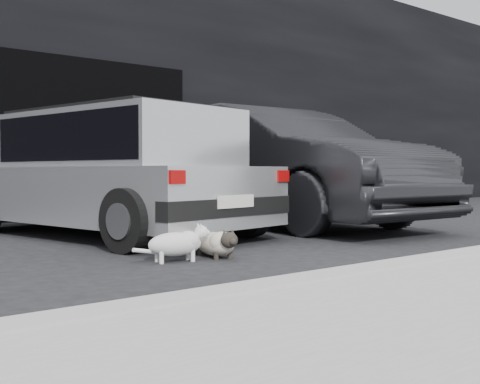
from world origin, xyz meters
TOP-DOWN VIEW (x-y plane):
  - ground at (0.00, 0.00)m, footprint 80.00×80.00m
  - building_facade at (1.00, 6.00)m, footprint 34.00×4.00m
  - garage_opening at (1.00, 3.99)m, footprint 4.00×0.10m
  - curb at (1.00, -2.60)m, footprint 18.00×0.25m
  - silver_hatchback at (0.22, 1.25)m, footprint 2.55×4.28m
  - second_car at (2.73, 1.15)m, footprint 2.00×5.21m
  - cat_siamese at (0.08, -0.96)m, footprint 0.37×0.80m
  - cat_white at (-0.32, -0.94)m, footprint 0.69×0.34m

SIDE VIEW (x-z plane):
  - ground at x=0.00m, z-range 0.00..0.00m
  - curb at x=1.00m, z-range 0.00..0.12m
  - cat_siamese at x=0.08m, z-range -0.01..0.26m
  - cat_white at x=-0.32m, z-range 0.00..0.32m
  - silver_hatchback at x=0.22m, z-range 0.07..1.55m
  - second_car at x=2.73m, z-range 0.00..1.70m
  - garage_opening at x=1.00m, z-range 0.00..2.60m
  - building_facade at x=1.00m, z-range 0.00..5.00m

